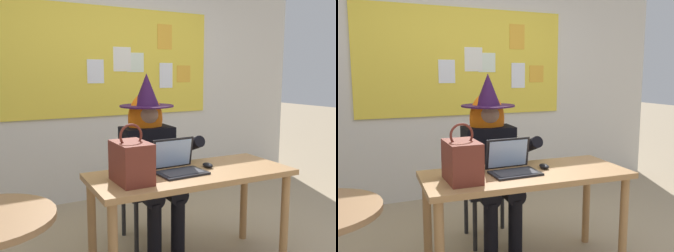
{
  "view_description": "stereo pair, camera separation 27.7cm",
  "coord_description": "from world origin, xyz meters",
  "views": [
    {
      "loc": [
        -1.45,
        -1.99,
        1.43
      ],
      "look_at": [
        -0.14,
        0.42,
        1.03
      ],
      "focal_mm": 38.95,
      "sensor_mm": 36.0,
      "label": 1
    },
    {
      "loc": [
        -1.2,
        -2.11,
        1.43
      ],
      "look_at": [
        -0.14,
        0.42,
        1.03
      ],
      "focal_mm": 38.95,
      "sensor_mm": 36.0,
      "label": 2
    }
  ],
  "objects": [
    {
      "name": "laptop",
      "position": [
        -0.2,
        0.15,
        0.79
      ],
      "size": [
        0.34,
        0.27,
        0.23
      ],
      "rotation": [
        0.0,
        0.0,
        0.02
      ],
      "color": "black",
      "rests_on": "desk_main"
    },
    {
      "name": "wall_back_bulletin",
      "position": [
        -0.0,
        1.97,
        1.36
      ],
      "size": [
        5.22,
        2.03,
        2.69
      ],
      "color": "silver",
      "rests_on": "ground"
    },
    {
      "name": "handbag",
      "position": [
        -0.58,
        0.09,
        0.87
      ],
      "size": [
        0.2,
        0.3,
        0.38
      ],
      "rotation": [
        0.0,
        0.0,
        -0.08
      ],
      "color": "maroon",
      "rests_on": "desk_main"
    },
    {
      "name": "desk_main",
      "position": [
        -0.1,
        0.13,
        0.64
      ],
      "size": [
        1.47,
        0.66,
        0.74
      ],
      "rotation": [
        0.0,
        0.0,
        -0.04
      ],
      "color": "#A37547",
      "rests_on": "ground"
    },
    {
      "name": "computer_mouse",
      "position": [
        0.06,
        0.16,
        0.76
      ],
      "size": [
        0.06,
        0.1,
        0.03
      ],
      "primitive_type": "ellipsoid",
      "rotation": [
        0.0,
        0.0,
        -0.01
      ],
      "color": "black",
      "rests_on": "desk_main"
    },
    {
      "name": "chair_at_desk",
      "position": [
        -0.16,
        0.79,
        0.52
      ],
      "size": [
        0.45,
        0.45,
        0.91
      ],
      "rotation": [
        0.0,
        0.0,
        -1.65
      ],
      "color": "black",
      "rests_on": "ground"
    },
    {
      "name": "person_costumed",
      "position": [
        -0.17,
        0.66,
        0.8
      ],
      "size": [
        0.61,
        0.7,
        1.43
      ],
      "rotation": [
        0.0,
        0.0,
        -1.62
      ],
      "color": "black",
      "rests_on": "ground"
    }
  ]
}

